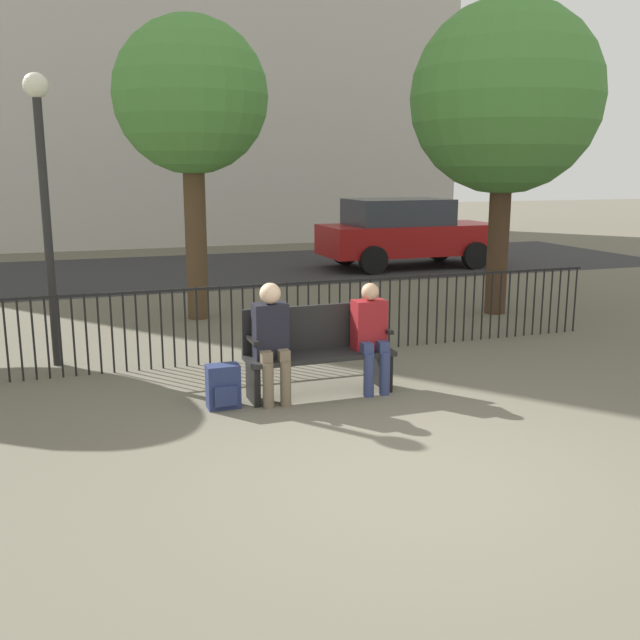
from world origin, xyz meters
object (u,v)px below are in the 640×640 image
at_px(parked_car_0, 406,232).
at_px(seated_person_1, 371,332).
at_px(park_bench, 318,348).
at_px(tree_0, 506,99).
at_px(backpack, 223,387).
at_px(seated_person_0, 272,336).
at_px(tree_1, 191,99).
at_px(lamp_post, 43,175).

bearing_deg(parked_car_0, seated_person_1, -118.29).
xyz_separation_m(park_bench, tree_0, (4.14, 3.03, 2.88)).
bearing_deg(seated_person_1, parked_car_0, 61.71).
xyz_separation_m(seated_person_1, backpack, (-1.59, -0.02, -0.43)).
xyz_separation_m(seated_person_0, seated_person_1, (1.08, -0.00, -0.04)).
bearing_deg(tree_1, seated_person_1, -76.39).
height_order(seated_person_0, tree_1, tree_1).
distance_m(tree_0, parked_car_0, 6.14).
xyz_separation_m(backpack, tree_0, (5.18, 3.19, 3.16)).
bearing_deg(seated_person_1, backpack, -179.12).
bearing_deg(tree_0, parked_car_0, 79.01).
bearing_deg(tree_0, tree_1, 165.39).
distance_m(seated_person_0, seated_person_1, 1.08).
distance_m(tree_1, parked_car_0, 7.56).
xyz_separation_m(backpack, tree_1, (0.53, 4.40, 3.12)).
bearing_deg(seated_person_0, park_bench, 13.38).
bearing_deg(lamp_post, park_bench, -38.45).
xyz_separation_m(seated_person_0, lamp_post, (-2.07, 2.19, 1.57)).
xyz_separation_m(lamp_post, parked_car_0, (7.81, 6.46, -1.41)).
relative_size(park_bench, lamp_post, 0.46).
relative_size(park_bench, backpack, 3.55).
height_order(tree_0, tree_1, tree_0).
bearing_deg(backpack, tree_0, 31.62).
height_order(seated_person_0, tree_0, tree_0).
bearing_deg(lamp_post, parked_car_0, 39.60).
height_order(backpack, lamp_post, lamp_post).
height_order(park_bench, parked_car_0, parked_car_0).
bearing_deg(backpack, seated_person_0, 3.13).
height_order(backpack, tree_1, tree_1).
height_order(tree_0, parked_car_0, tree_0).
relative_size(tree_0, lamp_post, 1.45).
relative_size(park_bench, tree_0, 0.32).
relative_size(backpack, lamp_post, 0.13).
bearing_deg(tree_1, parked_car_0, 36.82).
relative_size(seated_person_0, lamp_post, 0.36).
height_order(park_bench, seated_person_1, seated_person_1).
bearing_deg(seated_person_1, tree_1, 103.61).
bearing_deg(park_bench, seated_person_1, -13.31).
relative_size(seated_person_1, backpack, 2.64).
height_order(seated_person_0, backpack, seated_person_0).
xyz_separation_m(seated_person_1, lamp_post, (-3.15, 2.20, 1.61)).
xyz_separation_m(park_bench, tree_1, (-0.51, 4.25, 2.84)).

